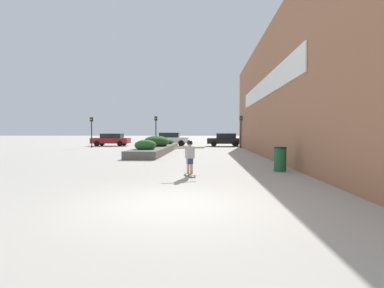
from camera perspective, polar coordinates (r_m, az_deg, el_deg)
name	(u,v)px	position (r m, az deg, el deg)	size (l,w,h in m)	color
ground_plane	(169,205)	(6.83, -4.43, -11.47)	(300.00, 300.00, 0.00)	#ADA89E
building_wall_right	(273,92)	(19.23, 15.22, 9.49)	(0.67, 31.33, 8.16)	#9E6647
planter_box	(158,147)	(24.78, -6.57, -0.49)	(2.14, 13.86, 1.36)	#605B54
skateboard	(190,174)	(11.07, -0.43, -5.80)	(0.51, 0.80, 0.10)	olive
skateboarder	(190,153)	(10.99, -0.43, -1.80)	(1.09, 0.54, 1.24)	tan
trash_bin	(280,159)	(12.94, 16.44, -2.79)	(0.52, 0.52, 1.01)	#1E5B33
car_leftmost	(225,140)	(35.53, 6.27, 0.85)	(4.09, 2.01, 1.52)	black
car_center_left	(284,140)	(37.46, 17.16, 0.78)	(4.24, 1.92, 1.43)	silver
car_center_right	(170,139)	(36.74, -4.12, 0.98)	(4.31, 2.07, 1.61)	silver
car_rightmost	(111,139)	(37.50, -15.15, 0.85)	(4.47, 1.99, 1.50)	maroon
traffic_light_left	(156,126)	(31.90, -6.90, 3.38)	(0.28, 0.30, 3.34)	black
traffic_light_right	(241,126)	(31.54, 9.30, 3.36)	(0.28, 0.30, 3.33)	black
traffic_light_far_left	(91,127)	(33.66, -18.60, 3.12)	(0.28, 0.30, 3.25)	black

